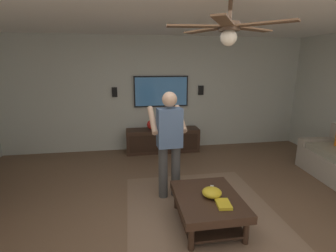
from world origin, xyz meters
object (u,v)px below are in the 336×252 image
Objects in this scene: tv at (161,91)px; vase_round at (152,125)px; bowl at (212,192)px; media_console at (163,140)px; wall_speaker_right at (115,92)px; ceiling_fan at (228,29)px; wall_speaker_left at (201,90)px; person_standing at (169,139)px; remote_white at (212,189)px; book at (223,204)px; coffee_table at (208,204)px.

tv is 0.82m from vase_round.
bowl is 1.12× the size of vase_round.
wall_speaker_right reaches higher than media_console.
wall_speaker_right is 0.19× the size of ceiling_fan.
wall_speaker_left is (3.11, -0.75, 0.96)m from bowl.
person_standing is 1.82m from ceiling_fan.
media_console is at bearing 3.65° from ceiling_fan.
vase_round reaches higher than remote_white.
remote_white is at bearing 6.00° from media_console.
tv is 0.78× the size of person_standing.
ceiling_fan is at bearing -42.98° from book.
tv is at bearing -9.11° from person_standing.
remote_white reaches higher than coffee_table.
media_console is 0.46m from vase_round.
person_standing reaches higher than wall_speaker_left.
ceiling_fan is at bearing -171.81° from vase_round.
vase_round is at bearing 9.48° from bowl.
person_standing is (-2.30, 0.19, -0.47)m from tv.
person_standing is 1.02m from bowl.
tv is 5.81× the size of wall_speaker_right.
person_standing is 2.63m from wall_speaker_left.
wall_speaker_right reaches higher than remote_white.
wall_speaker_right is at bearing -103.29° from media_console.
remote_white is 3.39m from wall_speaker_right.
wall_speaker_right is at bearing -152.06° from book.
tv is at bearing -90.70° from wall_speaker_right.
ceiling_fan is (-1.10, -0.39, 1.40)m from person_standing.
wall_speaker_right is at bearing 20.51° from ceiling_fan.
tv is at bearing -151.50° from remote_white.
coffee_table is 4.55× the size of wall_speaker_left.
vase_round reaches higher than coffee_table.
tv is 0.97m from wall_speaker_left.
wall_speaker_left is at bearing -12.74° from ceiling_fan.
bowl is at bearing 166.48° from wall_speaker_left.
ceiling_fan reaches higher than person_standing.
media_console is 11.33× the size of remote_white.
vase_round is 1.00× the size of wall_speaker_right.
ceiling_fan reaches higher than media_console.
vase_round is at bearing -105.42° from wall_speaker_right.
remote_white is 2.78m from vase_round.
media_console is at bearing 3.64° from coffee_table.
ceiling_fan is at bearing 3.39° from tv.
book is 1.00× the size of wall_speaker_right.
tv reaches higher than wall_speaker_right.
ceiling_fan is at bearing 175.59° from bowl.
media_console is 7.73× the size of wall_speaker_left.
bowl is 1.64× the size of remote_white.
media_console is at bearing -151.01° from remote_white.
wall_speaker_right is (3.11, 1.30, 0.95)m from bowl.
vase_round is 0.19× the size of ceiling_fan.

